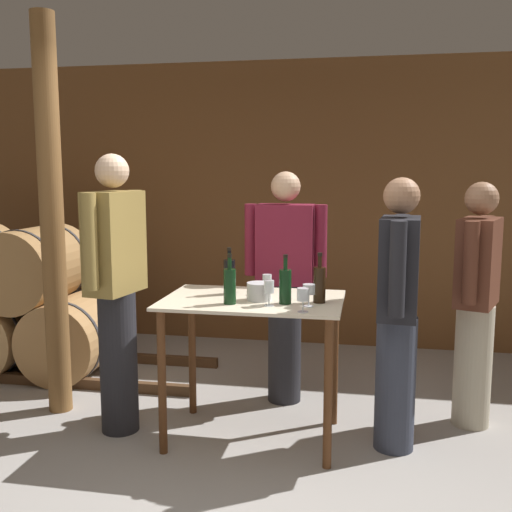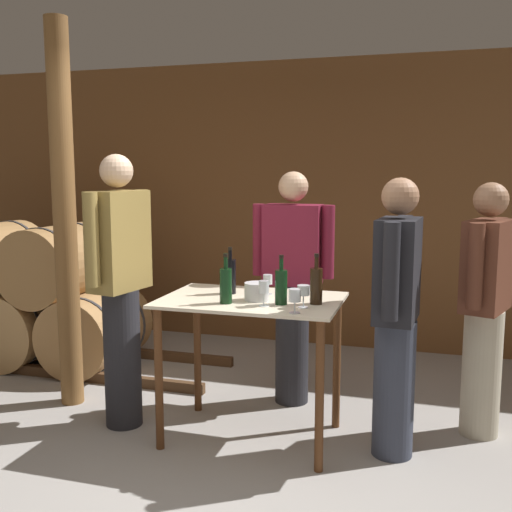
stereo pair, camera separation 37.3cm
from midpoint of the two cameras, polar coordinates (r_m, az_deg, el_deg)
ground_plane at (r=3.33m, az=0.82°, el=-22.13°), size 14.00×14.00×0.00m
back_wall at (r=5.74m, az=8.74°, el=4.79°), size 8.40×0.05×2.70m
barrel_rack at (r=5.59m, az=-19.27°, el=-4.04°), size 3.60×0.84×1.23m
tasting_table at (r=3.71m, az=2.45°, el=-6.64°), size 1.10×0.73×0.90m
wooden_post at (r=4.34m, az=-15.46°, el=3.53°), size 0.16×0.16×2.70m
wine_bottle_far_left at (r=3.80m, az=0.33°, el=-1.88°), size 0.07×0.07×0.30m
wine_bottle_left at (r=3.52m, az=0.13°, el=-2.76°), size 0.07×0.07×0.30m
wine_bottle_center at (r=3.51m, az=5.46°, el=-2.87°), size 0.07×0.07×0.29m
wine_bottle_right at (r=3.54m, az=8.77°, el=-2.76°), size 0.07×0.07×0.30m
wine_glass_near_left at (r=3.79m, az=3.94°, el=-2.36°), size 0.06×0.06×0.13m
wine_glass_near_center at (r=3.45m, az=3.84°, el=-3.09°), size 0.06×0.06×0.15m
wine_glass_near_right at (r=3.30m, az=6.95°, el=-3.85°), size 0.07×0.07×0.14m
wine_glass_far_side at (r=3.44m, az=7.65°, el=-3.37°), size 0.07×0.07×0.13m
ice_bucket at (r=3.62m, az=3.02°, el=-3.43°), size 0.15×0.15×0.11m
person_host at (r=3.60m, az=16.15°, el=-5.23°), size 0.25×0.59×1.64m
person_visitor_with_scarf at (r=4.07m, az=23.49°, el=-4.32°), size 0.34×0.56×1.61m
person_visitor_bearded at (r=4.29m, az=5.99°, el=-2.57°), size 0.59×0.24×1.67m
person_visitor_near_door at (r=3.92m, az=-10.19°, el=-2.74°), size 0.29×0.58×1.78m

